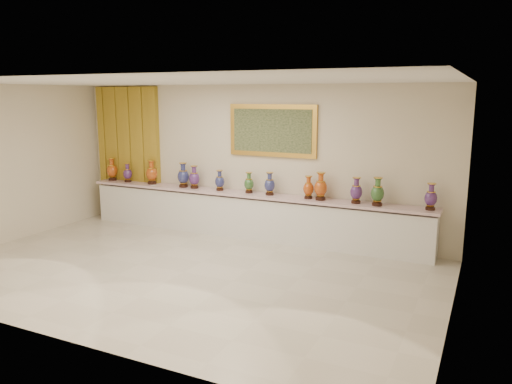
# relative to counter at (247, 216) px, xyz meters

# --- Properties ---
(ground) EXTENTS (8.00, 8.00, 0.00)m
(ground) POSITION_rel_counter_xyz_m (0.00, -2.27, -0.44)
(ground) COLOR beige
(ground) RESTS_ON ground
(room) EXTENTS (8.00, 8.00, 8.00)m
(room) POSITION_rel_counter_xyz_m (-2.47, 0.17, 1.16)
(room) COLOR beige
(room) RESTS_ON ground
(counter) EXTENTS (7.28, 0.48, 0.90)m
(counter) POSITION_rel_counter_xyz_m (0.00, 0.00, 0.00)
(counter) COLOR white
(counter) RESTS_ON ground
(vase_0) EXTENTS (0.24, 0.24, 0.51)m
(vase_0) POSITION_rel_counter_xyz_m (-3.40, 0.00, 0.69)
(vase_0) COLOR black
(vase_0) RESTS_ON counter
(vase_1) EXTENTS (0.20, 0.20, 0.42)m
(vase_1) POSITION_rel_counter_xyz_m (-2.94, -0.02, 0.65)
(vase_1) COLOR black
(vase_1) RESTS_ON counter
(vase_2) EXTENTS (0.30, 0.30, 0.52)m
(vase_2) POSITION_rel_counter_xyz_m (-2.30, 0.01, 0.70)
(vase_2) COLOR black
(vase_2) RESTS_ON counter
(vase_3) EXTENTS (0.32, 0.32, 0.52)m
(vase_3) POSITION_rel_counter_xyz_m (-1.47, -0.02, 0.69)
(vase_3) COLOR black
(vase_3) RESTS_ON counter
(vase_4) EXTENTS (0.27, 0.27, 0.47)m
(vase_4) POSITION_rel_counter_xyz_m (-1.19, -0.03, 0.68)
(vase_4) COLOR black
(vase_4) RESTS_ON counter
(vase_5) EXTENTS (0.23, 0.23, 0.41)m
(vase_5) POSITION_rel_counter_xyz_m (-0.60, -0.01, 0.65)
(vase_5) COLOR black
(vase_5) RESTS_ON counter
(vase_6) EXTENTS (0.25, 0.25, 0.41)m
(vase_6) POSITION_rel_counter_xyz_m (0.04, 0.02, 0.65)
(vase_6) COLOR black
(vase_6) RESTS_ON counter
(vase_7) EXTENTS (0.25, 0.25, 0.44)m
(vase_7) POSITION_rel_counter_xyz_m (0.50, -0.00, 0.66)
(vase_7) COLOR black
(vase_7) RESTS_ON counter
(vase_8) EXTENTS (0.21, 0.21, 0.43)m
(vase_8) POSITION_rel_counter_xyz_m (1.29, -0.01, 0.66)
(vase_8) COLOR black
(vase_8) RESTS_ON counter
(vase_9) EXTENTS (0.27, 0.27, 0.52)m
(vase_9) POSITION_rel_counter_xyz_m (1.53, -0.03, 0.70)
(vase_9) COLOR black
(vase_9) RESTS_ON counter
(vase_10) EXTENTS (0.25, 0.25, 0.47)m
(vase_10) POSITION_rel_counter_xyz_m (2.19, -0.02, 0.67)
(vase_10) COLOR black
(vase_10) RESTS_ON counter
(vase_11) EXTENTS (0.29, 0.29, 0.50)m
(vase_11) POSITION_rel_counter_xyz_m (2.57, -0.06, 0.69)
(vase_11) COLOR black
(vase_11) RESTS_ON counter
(vase_12) EXTENTS (0.27, 0.27, 0.45)m
(vase_12) POSITION_rel_counter_xyz_m (3.45, 0.00, 0.67)
(vase_12) COLOR black
(vase_12) RESTS_ON counter
(label_card) EXTENTS (0.10, 0.06, 0.00)m
(label_card) POSITION_rel_counter_xyz_m (-2.15, -0.14, 0.47)
(label_card) COLOR white
(label_card) RESTS_ON counter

